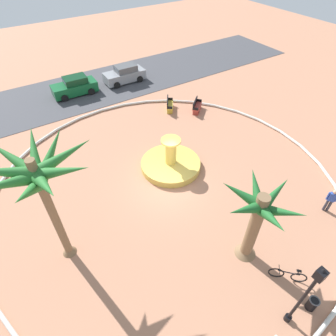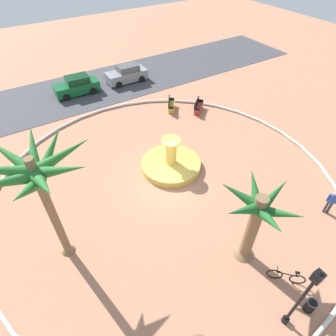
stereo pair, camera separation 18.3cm
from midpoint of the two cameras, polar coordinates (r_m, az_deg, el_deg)
name	(u,v)px [view 1 (the left image)]	position (r m, az deg, el deg)	size (l,w,h in m)	color
ground_plane	(167,185)	(17.68, -0.54, -3.50)	(80.00, 80.00, 0.00)	tan
plaza_curb	(167,184)	(17.61, -0.54, -3.27)	(21.17, 21.17, 0.20)	silver
street_asphalt	(83,90)	(29.14, -17.10, 14.81)	(48.00, 8.00, 0.03)	#424247
fountain	(171,164)	(18.68, 0.26, 0.92)	(3.95, 3.95, 2.29)	gold
palm_tree_near_fountain	(258,215)	(12.83, 17.35, -9.10)	(3.64, 3.52, 4.50)	brown
palm_tree_by_curb	(37,178)	(11.77, -25.44, -1.77)	(4.69, 4.64, 6.43)	brown
bench_east	(170,106)	(24.73, 0.12, 12.48)	(1.32, 1.60, 1.00)	gold
bench_west	(197,107)	(24.65, 5.66, 12.17)	(1.53, 1.43, 1.00)	#B73D33
lamppost	(306,293)	(12.18, 25.86, -21.93)	(0.32, 0.32, 4.28)	black
trash_bin	(312,304)	(14.59, 26.89, -23.35)	(0.46, 0.46, 0.73)	black
bicycle_red_frame	(288,275)	(14.83, 22.77, -19.38)	(1.23, 1.29, 0.94)	black
person_cyclist_photo	(331,200)	(18.03, 29.90, -5.58)	(0.36, 0.45, 1.64)	#33333D
parked_car_leftmost	(75,86)	(28.33, -18.59, 15.42)	(4.06, 2.02, 1.67)	#145B2D
parked_car_second	(125,74)	(29.64, -8.97, 18.26)	(4.03, 1.97, 1.67)	gray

